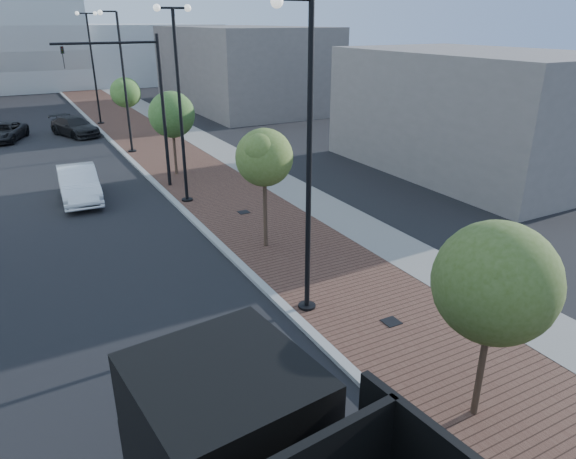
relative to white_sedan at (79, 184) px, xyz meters
name	(u,v)px	position (x,y,z in m)	size (l,w,h in m)	color
sidewalk	(151,133)	(7.59, 14.92, -0.80)	(7.00, 140.00, 0.12)	#4C2D23
concrete_strip	(183,130)	(10.29, 14.92, -0.79)	(2.40, 140.00, 0.13)	slate
curb	(107,137)	(4.09, 14.92, -0.79)	(0.30, 140.00, 0.14)	gray
white_sedan	(79,184)	(0.00, 0.00, 0.00)	(1.81, 5.19, 1.71)	white
dark_car_mid	(5,132)	(-2.92, 17.53, -0.19)	(2.22, 4.82, 1.34)	black
dark_car_far	(75,127)	(2.05, 16.99, -0.12)	(2.06, 5.07, 1.47)	black
pedestrian	(259,168)	(9.34, -1.78, 0.06)	(0.66, 0.44, 1.82)	black
streetlight_1	(305,180)	(4.58, -15.08, 3.49)	(1.44, 0.56, 9.21)	black
streetlight_2	(180,106)	(4.69, -3.08, 3.96)	(1.72, 0.56, 9.28)	black
streetlight_3	(124,89)	(4.58, 8.92, 3.49)	(1.44, 0.56, 9.21)	black
streetlight_4	(93,68)	(4.69, 20.92, 3.96)	(1.72, 0.56, 9.28)	black
traffic_mast	(145,97)	(3.79, -0.08, 4.13)	(5.09, 0.20, 8.00)	black
tree_0	(496,282)	(5.74, -21.06, 2.67)	(2.65, 2.65, 4.86)	#382619
tree_1	(265,158)	(5.74, -10.06, 2.90)	(2.28, 2.22, 4.88)	#382619
tree_2	(172,115)	(5.74, 1.94, 2.75)	(2.63, 2.62, 4.93)	#382619
tree_3	(126,93)	(5.74, 13.94, 2.63)	(2.32, 2.25, 4.63)	#382619
convention_center	(27,39)	(2.09, 59.92, 5.15)	(50.00, 30.00, 50.00)	#AAB1B4
commercial_block_ne	(241,67)	(20.09, 24.92, 3.14)	(12.00, 22.00, 8.00)	#625B58
commercial_block_e	(473,112)	(22.09, -5.08, 2.64)	(10.00, 16.00, 7.00)	#69625F
utility_cover_1	(391,322)	(6.49, -17.08, -0.73)	(0.50, 0.50, 0.02)	black
utility_cover_2	(244,212)	(6.49, -6.08, -0.73)	(0.50, 0.50, 0.02)	black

